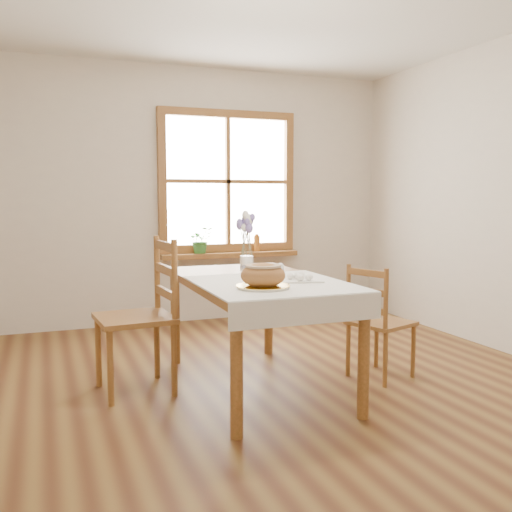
{
  "coord_description": "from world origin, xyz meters",
  "views": [
    {
      "loc": [
        -1.33,
        -3.24,
        1.3
      ],
      "look_at": [
        0.0,
        0.3,
        0.9
      ],
      "focal_mm": 40.0,
      "sensor_mm": 36.0,
      "label": 1
    }
  ],
  "objects_px": {
    "chair_left": "(134,316)",
    "bread_plate": "(263,287)",
    "dining_table": "(256,291)",
    "flower_vase": "(247,264)",
    "chair_right": "(381,321)"
  },
  "relations": [
    {
      "from": "dining_table",
      "to": "flower_vase",
      "type": "bearing_deg",
      "value": 80.85
    },
    {
      "from": "bread_plate",
      "to": "chair_left",
      "type": "bearing_deg",
      "value": 134.48
    },
    {
      "from": "dining_table",
      "to": "chair_left",
      "type": "height_order",
      "value": "chair_left"
    },
    {
      "from": "chair_left",
      "to": "bread_plate",
      "type": "bearing_deg",
      "value": 39.65
    },
    {
      "from": "dining_table",
      "to": "bread_plate",
      "type": "relative_size",
      "value": 5.19
    },
    {
      "from": "dining_table",
      "to": "chair_right",
      "type": "height_order",
      "value": "chair_right"
    },
    {
      "from": "chair_right",
      "to": "flower_vase",
      "type": "distance_m",
      "value": 1.05
    },
    {
      "from": "dining_table",
      "to": "flower_vase",
      "type": "xyz_separation_m",
      "value": [
        0.05,
        0.34,
        0.14
      ]
    },
    {
      "from": "chair_right",
      "to": "chair_left",
      "type": "bearing_deg",
      "value": 59.77
    },
    {
      "from": "dining_table",
      "to": "chair_right",
      "type": "bearing_deg",
      "value": -6.57
    },
    {
      "from": "flower_vase",
      "to": "chair_right",
      "type": "bearing_deg",
      "value": -27.27
    },
    {
      "from": "dining_table",
      "to": "chair_right",
      "type": "distance_m",
      "value": 0.96
    },
    {
      "from": "dining_table",
      "to": "chair_left",
      "type": "distance_m",
      "value": 0.82
    },
    {
      "from": "chair_left",
      "to": "bread_plate",
      "type": "relative_size",
      "value": 3.32
    },
    {
      "from": "dining_table",
      "to": "bread_plate",
      "type": "distance_m",
      "value": 0.49
    }
  ]
}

